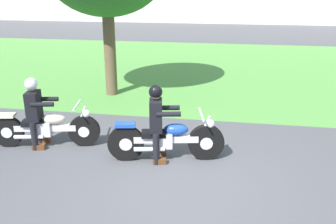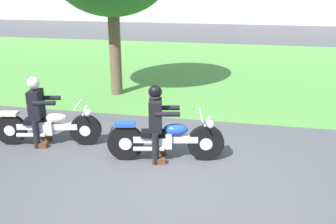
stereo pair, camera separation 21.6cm
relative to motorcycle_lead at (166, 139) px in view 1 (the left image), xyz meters
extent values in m
plane|color=#4C4C51|center=(0.18, -0.85, -0.40)|extent=(120.00, 120.00, 0.00)
cube|color=#549342|center=(0.18, 8.17, -0.39)|extent=(60.00, 12.00, 0.01)
cylinder|color=black|center=(0.70, 0.14, -0.07)|extent=(0.67, 0.25, 0.66)
cylinder|color=silver|center=(0.70, 0.14, -0.07)|extent=(0.25, 0.18, 0.23)
cylinder|color=black|center=(-0.72, -0.14, -0.07)|extent=(0.67, 0.25, 0.66)
cylinder|color=silver|center=(-0.72, -0.14, -0.07)|extent=(0.25, 0.18, 0.23)
cube|color=silver|center=(-0.01, 0.00, 0.01)|extent=(1.17, 0.37, 0.12)
cube|color=silver|center=(-0.06, -0.01, -0.01)|extent=(0.36, 0.30, 0.28)
ellipsoid|color=#1E47B2|center=(0.17, 0.04, 0.19)|extent=(0.48, 0.32, 0.22)
cube|color=black|center=(-0.22, -0.04, 0.11)|extent=(0.48, 0.32, 0.10)
cube|color=#1E47B2|center=(-0.72, -0.14, 0.29)|extent=(0.39, 0.27, 0.06)
cylinder|color=silver|center=(0.66, 0.13, 0.18)|extent=(0.26, 0.10, 0.53)
cylinder|color=silver|center=(0.61, 0.12, 0.47)|extent=(0.17, 0.65, 0.04)
sphere|color=white|center=(0.76, 0.16, 0.29)|extent=(0.16, 0.16, 0.16)
cylinder|color=silver|center=(-0.27, -0.20, -0.13)|extent=(0.55, 0.19, 0.08)
cylinder|color=black|center=(-0.22, 0.14, -0.11)|extent=(0.12, 0.12, 0.58)
cube|color=#593319|center=(-0.16, 0.15, -0.35)|extent=(0.25, 0.15, 0.10)
cylinder|color=black|center=(-0.15, -0.21, -0.11)|extent=(0.12, 0.12, 0.58)
cube|color=#593319|center=(-0.09, -0.20, -0.35)|extent=(0.25, 0.15, 0.10)
cube|color=black|center=(-0.18, -0.03, 0.46)|extent=(0.29, 0.42, 0.56)
cylinder|color=black|center=(0.00, 0.18, 0.54)|extent=(0.43, 0.17, 0.09)
cylinder|color=black|center=(0.07, -0.16, 0.54)|extent=(0.43, 0.17, 0.09)
sphere|color=#D8A884|center=(-0.18, -0.03, 0.86)|extent=(0.20, 0.20, 0.20)
sphere|color=black|center=(-0.18, -0.03, 0.89)|extent=(0.24, 0.24, 0.24)
cylinder|color=black|center=(-1.71, 0.34, -0.09)|extent=(0.63, 0.24, 0.62)
cylinder|color=silver|center=(-1.71, 0.34, -0.09)|extent=(0.24, 0.18, 0.22)
cylinder|color=black|center=(-3.17, 0.04, -0.09)|extent=(0.63, 0.24, 0.62)
cylinder|color=silver|center=(-3.17, 0.04, -0.09)|extent=(0.24, 0.18, 0.22)
cube|color=silver|center=(-2.44, 0.19, -0.01)|extent=(1.20, 0.37, 0.12)
cube|color=silver|center=(-2.49, 0.18, -0.03)|extent=(0.36, 0.30, 0.28)
ellipsoid|color=beige|center=(-2.26, 0.22, 0.17)|extent=(0.48, 0.32, 0.22)
cube|color=black|center=(-2.65, 0.15, 0.09)|extent=(0.48, 0.32, 0.10)
cube|color=beige|center=(-3.17, 0.04, 0.25)|extent=(0.39, 0.27, 0.06)
cylinder|color=silver|center=(-1.76, 0.33, 0.16)|extent=(0.26, 0.10, 0.53)
cylinder|color=silver|center=(-1.80, 0.32, 0.45)|extent=(0.17, 0.65, 0.04)
sphere|color=white|center=(-1.65, 0.35, 0.27)|extent=(0.16, 0.16, 0.16)
cylinder|color=silver|center=(-2.71, -0.01, -0.15)|extent=(0.55, 0.19, 0.08)
cylinder|color=black|center=(-2.65, 0.33, -0.12)|extent=(0.12, 0.12, 0.56)
cube|color=#593319|center=(-2.59, 0.34, -0.35)|extent=(0.25, 0.15, 0.10)
cylinder|color=black|center=(-2.58, -0.02, -0.12)|extent=(0.12, 0.12, 0.56)
cube|color=#593319|center=(-2.52, -0.01, -0.35)|extent=(0.25, 0.15, 0.10)
cube|color=black|center=(-2.62, 0.15, 0.44)|extent=(0.29, 0.42, 0.56)
cylinder|color=black|center=(-2.43, 0.36, 0.52)|extent=(0.43, 0.17, 0.09)
cylinder|color=black|center=(-2.37, 0.03, 0.52)|extent=(0.43, 0.17, 0.09)
sphere|color=#D8A884|center=(-2.62, 0.15, 0.84)|extent=(0.20, 0.20, 0.20)
sphere|color=silver|center=(-2.62, 0.15, 0.87)|extent=(0.24, 0.24, 0.24)
cylinder|color=brown|center=(-2.31, 3.90, 0.78)|extent=(0.33, 0.33, 2.35)
camera|label=1|loc=(1.08, -6.01, 2.65)|focal=39.40mm
camera|label=2|loc=(1.29, -5.97, 2.65)|focal=39.40mm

